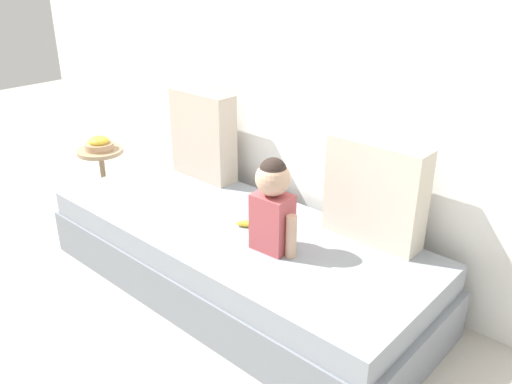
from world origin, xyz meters
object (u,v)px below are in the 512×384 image
at_px(couch, 235,257).
at_px(toddler, 273,202).
at_px(banana, 251,224).
at_px(side_table, 102,164).
at_px(fruit_bowl, 99,144).
at_px(throw_pillow_left, 203,135).
at_px(throw_pillow_right, 375,192).

xyz_separation_m(couch, toddler, (0.32, -0.06, 0.47)).
bearing_deg(banana, side_table, 178.08).
bearing_deg(fruit_bowl, couch, -3.63).
bearing_deg(banana, throw_pillow_left, 155.71).
height_order(couch, throw_pillow_left, throw_pillow_left).
relative_size(throw_pillow_left, banana, 3.44).
bearing_deg(throw_pillow_right, throw_pillow_left, 180.00).
height_order(throw_pillow_right, banana, throw_pillow_right).
relative_size(throw_pillow_right, fruit_bowl, 2.58).
distance_m(throw_pillow_right, side_table, 2.18).
xyz_separation_m(couch, side_table, (-1.49, 0.09, 0.16)).
height_order(throw_pillow_left, fruit_bowl, throw_pillow_left).
bearing_deg(toddler, banana, 157.56).
bearing_deg(side_table, couch, -3.63).
bearing_deg(toddler, fruit_bowl, 175.25).
bearing_deg(banana, couch, -154.49).
relative_size(throw_pillow_left, toddler, 1.18).
bearing_deg(fruit_bowl, throw_pillow_right, 7.45).
distance_m(couch, throw_pillow_right, 0.89).
relative_size(couch, toddler, 4.74).
distance_m(throw_pillow_left, fruit_bowl, 0.90).
xyz_separation_m(throw_pillow_right, banana, (-0.56, -0.33, -0.25)).
distance_m(banana, fruit_bowl, 1.58).
distance_m(throw_pillow_right, fruit_bowl, 2.16).
bearing_deg(throw_pillow_left, banana, -24.29).
height_order(toddler, side_table, toddler).
bearing_deg(couch, toddler, -9.82).
relative_size(couch, throw_pillow_left, 4.03).
distance_m(throw_pillow_left, toddler, 1.06).
bearing_deg(couch, side_table, 176.37).
bearing_deg(couch, throw_pillow_right, 29.94).
xyz_separation_m(side_table, fruit_bowl, (0.00, 0.00, 0.16)).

